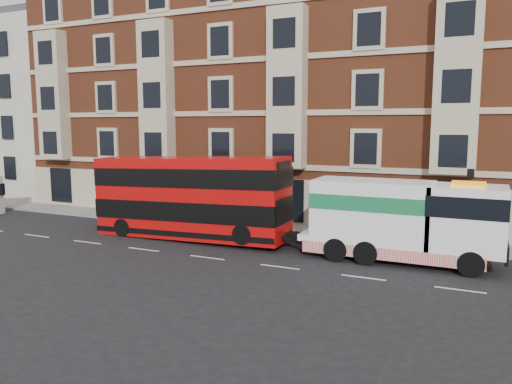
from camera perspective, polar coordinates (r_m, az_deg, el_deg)
ground at (r=25.81m, az=-5.60°, el=-7.48°), size 120.00×120.00×0.00m
sidewalk at (r=32.30m, az=1.14°, el=-4.20°), size 90.00×3.00×0.15m
victorian_terrace at (r=38.58m, az=6.46°, el=12.61°), size 45.00×12.00×20.40m
cream_block at (r=55.49m, az=-25.80°, el=8.61°), size 16.00×10.00×16.80m
lamp_post_west at (r=33.61m, az=-9.16°, el=0.66°), size 0.35×0.15×4.35m
lamp_post_east at (r=27.97m, az=23.15°, el=-1.28°), size 0.35×0.15×4.35m
double_decker_bus at (r=29.66m, az=-7.57°, el=-0.45°), size 11.98×2.75×4.85m
tow_truck at (r=25.49m, az=16.07°, el=-3.05°), size 9.60×2.84×4.00m
pedestrian at (r=38.28m, az=-16.04°, el=-1.16°), size 0.76×0.64×1.79m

